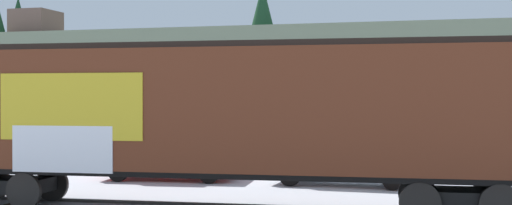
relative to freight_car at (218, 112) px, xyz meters
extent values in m
cube|color=#4C4742|center=(-0.04, 0.72, -2.39)|extent=(59.90, 3.69, 0.08)
cube|color=#423323|center=(-5.35, -0.32, -2.39)|extent=(0.39, 2.51, 0.07)
cube|color=#5B2B19|center=(0.01, 0.00, 0.08)|extent=(16.39, 3.74, 2.86)
cube|color=#2D2823|center=(0.01, 0.00, 1.63)|extent=(15.44, 1.32, 0.24)
cube|color=gold|center=(-3.10, -1.59, 0.15)|extent=(3.57, 0.24, 1.57)
cube|color=silver|center=(-3.31, -1.61, -0.85)|extent=(2.53, 0.18, 1.10)
cube|color=black|center=(0.01, 0.00, -1.45)|extent=(16.00, 2.48, 0.20)
cube|color=black|center=(-5.63, -0.33, -1.92)|extent=(2.17, 1.37, 0.36)
cylinder|color=black|center=(-4.74, -1.00, -1.97)|extent=(0.93, 0.17, 0.92)
cylinder|color=black|center=(-4.82, 0.43, -1.97)|extent=(0.93, 0.17, 0.92)
cube|color=black|center=(5.64, 0.34, -1.92)|extent=(2.17, 1.37, 0.36)
cylinder|color=black|center=(4.84, -0.43, -1.97)|extent=(0.93, 0.17, 0.92)
cylinder|color=black|center=(4.75, 1.01, -1.97)|extent=(0.93, 0.17, 0.92)
cylinder|color=black|center=(6.53, -0.33, -1.97)|extent=(0.93, 0.17, 0.92)
cylinder|color=black|center=(6.45, 1.11, -1.97)|extent=(0.93, 0.17, 0.92)
cube|color=slate|center=(0.87, 59.49, 2.36)|extent=(133.20, 28.39, 9.58)
cube|color=brown|center=(-37.68, 50.97, 8.60)|extent=(4.21, 4.67, 2.89)
cone|color=#193D23|center=(-41.70, 53.55, 9.65)|extent=(2.50, 2.50, 4.99)
cone|color=#193D23|center=(-39.37, 55.00, 9.07)|extent=(1.92, 1.92, 3.83)
cone|color=#193D23|center=(-11.54, 50.21, 9.55)|extent=(2.39, 2.39, 4.78)
cube|color=#B21E1E|center=(-3.54, 5.77, -1.72)|extent=(4.70, 2.25, 0.78)
cube|color=#2D333D|center=(-3.83, 5.74, -0.95)|extent=(2.08, 1.83, 0.74)
cylinder|color=black|center=(-2.07, 6.78, -2.11)|extent=(0.66, 0.28, 0.64)
cylinder|color=black|center=(-1.92, 5.03, -2.11)|extent=(0.66, 0.28, 0.64)
cylinder|color=black|center=(-5.16, 6.50, -2.11)|extent=(0.66, 0.28, 0.64)
cylinder|color=black|center=(-5.00, 4.76, -2.11)|extent=(0.66, 0.28, 0.64)
cube|color=#B7BABF|center=(2.38, 5.82, -1.80)|extent=(4.76, 1.98, 0.61)
cube|color=#2D333D|center=(2.13, 5.83, -1.13)|extent=(2.55, 1.70, 0.74)
cylinder|color=black|center=(4.01, 6.58, -2.11)|extent=(0.65, 0.25, 0.64)
cylinder|color=black|center=(3.94, 4.91, -2.11)|extent=(0.65, 0.25, 0.64)
cylinder|color=black|center=(0.83, 6.73, -2.11)|extent=(0.65, 0.25, 0.64)
cylinder|color=black|center=(0.75, 5.05, -2.11)|extent=(0.65, 0.25, 0.64)
camera|label=1|loc=(5.14, -15.85, 0.35)|focal=47.71mm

